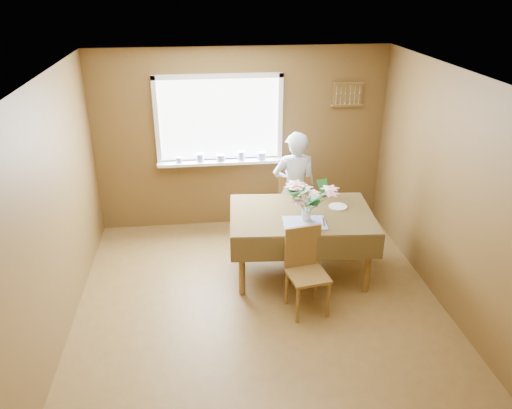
{
  "coord_description": "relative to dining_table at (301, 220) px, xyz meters",
  "views": [
    {
      "loc": [
        -0.58,
        -4.34,
        3.33
      ],
      "look_at": [
        0.0,
        0.55,
        1.05
      ],
      "focal_mm": 35.0,
      "sensor_mm": 36.0,
      "label": 1
    }
  ],
  "objects": [
    {
      "name": "window_assembly",
      "position": [
        -0.86,
        1.42,
        0.65
      ],
      "size": [
        1.72,
        0.2,
        1.22
      ],
      "color": "white",
      "rests_on": "wall_back"
    },
    {
      "name": "wall_left",
      "position": [
        -2.56,
        -0.78,
        0.54
      ],
      "size": [
        0.0,
        4.5,
        4.5
      ],
      "primitive_type": "plane",
      "rotation": [
        1.57,
        0.0,
        1.57
      ],
      "color": "brown",
      "rests_on": "floor"
    },
    {
      "name": "wall_back",
      "position": [
        -0.56,
        1.47,
        0.54
      ],
      "size": [
        4.0,
        0.0,
        4.0
      ],
      "primitive_type": "plane",
      "rotation": [
        1.57,
        0.0,
        0.0
      ],
      "color": "brown",
      "rests_on": "floor"
    },
    {
      "name": "dining_table",
      "position": [
        0.0,
        0.0,
        0.0
      ],
      "size": [
        1.74,
        1.26,
        0.81
      ],
      "rotation": [
        0.0,
        0.0,
        -0.08
      ],
      "color": "brown",
      "rests_on": "floor"
    },
    {
      "name": "chair_near",
      "position": [
        -0.09,
        -0.68,
        -0.2
      ],
      "size": [
        0.46,
        0.46,
        0.93
      ],
      "rotation": [
        0.0,
        0.0,
        0.16
      ],
      "color": "brown",
      "rests_on": "floor"
    },
    {
      "name": "side_plate",
      "position": [
        0.46,
        0.1,
        0.11
      ],
      "size": [
        0.29,
        0.29,
        0.01
      ],
      "primitive_type": "cylinder",
      "rotation": [
        0.0,
        0.0,
        -0.43
      ],
      "color": "white",
      "rests_on": "dining_table"
    },
    {
      "name": "wall_right",
      "position": [
        1.44,
        -0.78,
        0.54
      ],
      "size": [
        0.0,
        4.5,
        4.5
      ],
      "primitive_type": "plane",
      "rotation": [
        1.57,
        0.0,
        -1.57
      ],
      "color": "brown",
      "rests_on": "floor"
    },
    {
      "name": "ceiling",
      "position": [
        -0.56,
        -0.78,
        1.79
      ],
      "size": [
        4.5,
        4.5,
        0.0
      ],
      "primitive_type": "plane",
      "rotation": [
        3.14,
        0.0,
        0.0
      ],
      "color": "white",
      "rests_on": "wall_back"
    },
    {
      "name": "wall_front",
      "position": [
        -0.56,
        -3.03,
        0.54
      ],
      "size": [
        4.0,
        0.0,
        4.0
      ],
      "primitive_type": "plane",
      "rotation": [
        -1.57,
        0.0,
        0.0
      ],
      "color": "brown",
      "rests_on": "floor"
    },
    {
      "name": "chair_far",
      "position": [
        0.07,
        0.86,
        -0.18
      ],
      "size": [
        0.45,
        0.45,
        0.96
      ],
      "rotation": [
        0.0,
        0.0,
        3.05
      ],
      "color": "brown",
      "rests_on": "floor"
    },
    {
      "name": "floor",
      "position": [
        -0.56,
        -0.78,
        -0.71
      ],
      "size": [
        4.5,
        4.5,
        0.0
      ],
      "primitive_type": "plane",
      "color": "brown",
      "rests_on": "ground"
    },
    {
      "name": "seated_woman",
      "position": [
        0.06,
        0.76,
        0.07
      ],
      "size": [
        0.57,
        0.38,
        1.55
      ],
      "primitive_type": "imported",
      "rotation": [
        0.0,
        0.0,
        3.16
      ],
      "color": "white",
      "rests_on": "floor"
    },
    {
      "name": "spoon_rack",
      "position": [
        0.89,
        1.44,
        1.14
      ],
      "size": [
        0.44,
        0.05,
        0.33
      ],
      "color": "brown",
      "rests_on": "wall_back"
    },
    {
      "name": "table_knife",
      "position": [
        0.19,
        -0.27,
        0.11
      ],
      "size": [
        0.06,
        0.21,
        0.0
      ],
      "primitive_type": "cube",
      "rotation": [
        0.0,
        0.0,
        -0.17
      ],
      "color": "silver",
      "rests_on": "dining_table"
    },
    {
      "name": "flower_bouquet",
      "position": [
        0.01,
        -0.18,
        0.39
      ],
      "size": [
        0.53,
        0.53,
        0.45
      ],
      "rotation": [
        0.0,
        0.0,
        -0.09
      ],
      "color": "white",
      "rests_on": "dining_table"
    }
  ]
}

